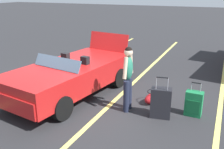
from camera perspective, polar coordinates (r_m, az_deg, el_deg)
The scene contains 9 objects.
ground_plane at distance 7.64m, azimuth -8.89°, elevation -4.39°, with size 80.00×80.00×0.00m, color #28282B.
lot_line_near at distance 8.44m, azimuth -16.79°, elevation -2.74°, with size 18.00×0.12×0.01m, color #EAE066.
lot_line_mid at distance 7.05m, azimuth 0.21°, elevation -6.19°, with size 18.00×0.12×0.01m, color #EAE066.
lot_line_far at distance 6.55m, azimuth 22.64°, elevation -9.82°, with size 18.00×0.12×0.01m, color #EAE066.
convertible_car at distance 7.30m, azimuth -10.14°, elevation -0.62°, with size 4.35×2.34×1.54m.
suitcase_large_black at distance 6.25m, azimuth 10.83°, elevation -6.21°, with size 0.37×0.52×1.05m.
suitcase_medium_bright at distance 6.55m, azimuth 17.75°, elevation -6.21°, with size 0.28×0.41×0.84m.
duffel_bag at distance 7.04m, azimuth 9.27°, elevation -5.11°, with size 0.71×0.54×0.34m.
traveler_person at distance 6.29m, azimuth 3.59°, elevation -0.25°, with size 0.60×0.23×1.65m.
Camera 1 is at (5.84, 3.94, 2.97)m, focal length 41.02 mm.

